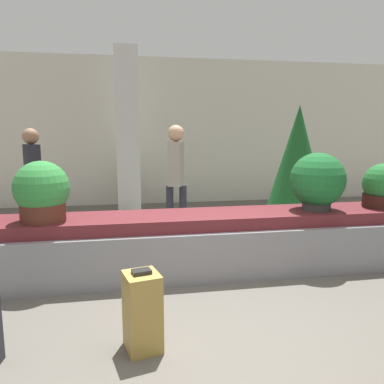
{
  "coord_description": "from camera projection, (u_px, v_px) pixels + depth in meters",
  "views": [
    {
      "loc": [
        -0.73,
        -2.52,
        1.6
      ],
      "look_at": [
        0.0,
        1.56,
        0.93
      ],
      "focal_mm": 35.0,
      "sensor_mm": 36.0,
      "label": 1
    }
  ],
  "objects": [
    {
      "name": "potted_plant_0",
      "position": [
        42.0,
        192.0,
        3.85
      ],
      "size": [
        0.56,
        0.56,
        0.63
      ],
      "color": "#4C2319",
      "rests_on": "carousel"
    },
    {
      "name": "suitcase_2",
      "position": [
        142.0,
        311.0,
        2.75
      ],
      "size": [
        0.3,
        0.32,
        0.62
      ],
      "rotation": [
        0.0,
        0.0,
        0.23
      ],
      "color": "#A3843D",
      "rests_on": "ground_plane"
    },
    {
      "name": "potted_plant_2",
      "position": [
        318.0,
        181.0,
        4.4
      ],
      "size": [
        0.64,
        0.64,
        0.68
      ],
      "color": "#2D2D2D",
      "rests_on": "carousel"
    },
    {
      "name": "potted_plant_1",
      "position": [
        383.0,
        187.0,
        4.61
      ],
      "size": [
        0.49,
        0.49,
        0.54
      ],
      "color": "#381914",
      "rests_on": "carousel"
    },
    {
      "name": "back_wall",
      "position": [
        158.0,
        132.0,
        8.3
      ],
      "size": [
        18.0,
        0.06,
        3.2
      ],
      "color": "beige",
      "rests_on": "ground_plane"
    },
    {
      "name": "traveler_0",
      "position": [
        33.0,
        174.0,
        5.49
      ],
      "size": [
        0.31,
        0.37,
        1.66
      ],
      "rotation": [
        0.0,
        0.0,
        2.01
      ],
      "color": "#282833",
      "rests_on": "ground_plane"
    },
    {
      "name": "decorated_tree",
      "position": [
        298.0,
        161.0,
        6.39
      ],
      "size": [
        1.07,
        1.07,
        2.06
      ],
      "color": "#4C331E",
      "rests_on": "ground_plane"
    },
    {
      "name": "traveler_1",
      "position": [
        176.0,
        172.0,
        5.52
      ],
      "size": [
        0.31,
        0.36,
        1.7
      ],
      "rotation": [
        0.0,
        0.0,
        -1.91
      ],
      "color": "#282833",
      "rests_on": "ground_plane"
    },
    {
      "name": "ground_plane",
      "position": [
        228.0,
        346.0,
        2.83
      ],
      "size": [
        18.0,
        18.0,
        0.0
      ],
      "primitive_type": "plane",
      "color": "#59544C"
    },
    {
      "name": "carousel",
      "position": [
        192.0,
        244.0,
        4.3
      ],
      "size": [
        6.54,
        0.85,
        0.68
      ],
      "color": "gray",
      "rests_on": "ground_plane"
    },
    {
      "name": "pillar",
      "position": [
        128.0,
        132.0,
        7.28
      ],
      "size": [
        0.44,
        0.44,
        3.2
      ],
      "color": "silver",
      "rests_on": "ground_plane"
    }
  ]
}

